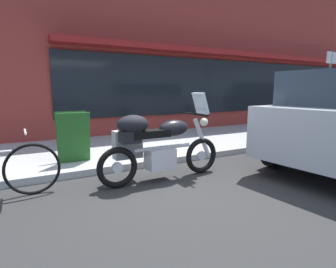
{
  "coord_description": "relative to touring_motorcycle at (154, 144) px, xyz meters",
  "views": [
    {
      "loc": [
        -1.97,
        -3.21,
        1.43
      ],
      "look_at": [
        0.12,
        0.66,
        0.7
      ],
      "focal_mm": 28.56,
      "sensor_mm": 36.0,
      "label": 1
    }
  ],
  "objects": [
    {
      "name": "storefront_building",
      "position": [
        5.24,
        4.04,
        2.56
      ],
      "size": [
        18.07,
        0.9,
        6.46
      ],
      "color": "maroon",
      "rests_on": "ground_plane"
    },
    {
      "name": "touring_motorcycle",
      "position": [
        0.0,
        0.0,
        0.0
      ],
      "size": [
        2.12,
        0.66,
        1.38
      ],
      "color": "black",
      "rests_on": "ground_plane"
    },
    {
      "name": "sandwich_board_sign",
      "position": [
        -1.0,
        1.34,
        -0.02
      ],
      "size": [
        0.55,
        0.41,
        0.91
      ],
      "color": "#1E511E",
      "rests_on": "sidewalk_curb"
    },
    {
      "name": "parking_sign_pole",
      "position": [
        6.06,
        0.99,
        0.95
      ],
      "size": [
        0.44,
        0.07,
        2.41
      ],
      "color": "#59595B",
      "rests_on": "sidewalk_curb"
    },
    {
      "name": "ground_plane",
      "position": [
        0.21,
        -0.49,
        -0.6
      ],
      "size": [
        80.0,
        80.0,
        0.0
      ],
      "primitive_type": "plane",
      "color": "#2B2B2B"
    }
  ]
}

